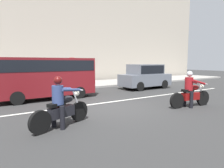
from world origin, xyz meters
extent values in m
plane|color=#2C2C2C|center=(0.00, 0.00, 0.00)|extent=(80.00, 80.00, 0.00)
cube|color=gray|center=(0.00, 8.00, 0.07)|extent=(40.00, 4.40, 0.14)
cube|color=#A89E8E|center=(0.00, 11.40, 5.56)|extent=(40.00, 1.40, 11.12)
cube|color=silver|center=(0.81, 0.90, 0.00)|extent=(18.00, 0.14, 0.01)
cylinder|color=black|center=(-2.01, -1.14, 0.33)|extent=(0.66, 0.35, 0.67)
cylinder|color=black|center=(-3.40, -1.68, 0.33)|extent=(0.66, 0.35, 0.67)
cylinder|color=silver|center=(-2.12, -1.19, 0.71)|extent=(0.37, 0.19, 0.82)
cube|color=black|center=(-2.70, -1.41, 0.47)|extent=(0.86, 0.56, 0.32)
ellipsoid|color=black|center=(-2.50, -1.33, 0.82)|extent=(0.53, 0.40, 0.22)
cube|color=black|center=(-2.87, -1.48, 0.72)|extent=(0.57, 0.41, 0.10)
cylinder|color=silver|center=(-2.18, -1.21, 1.09)|extent=(0.29, 0.67, 0.04)
sphere|color=silver|center=(-2.10, -1.18, 0.95)|extent=(0.17, 0.17, 0.17)
cylinder|color=silver|center=(-3.04, -1.37, 0.35)|extent=(0.68, 0.32, 0.07)
cylinder|color=black|center=(-2.76, -1.65, 0.35)|extent=(0.19, 0.19, 0.70)
cylinder|color=black|center=(-2.91, -1.28, 0.35)|extent=(0.19, 0.19, 0.70)
cylinder|color=navy|center=(-2.82, -1.46, 1.00)|extent=(0.44, 0.44, 0.56)
cylinder|color=navy|center=(-2.42, -1.54, 1.13)|extent=(0.68, 0.34, 0.17)
cylinder|color=navy|center=(-2.58, -1.13, 1.13)|extent=(0.68, 0.34, 0.17)
sphere|color=tan|center=(-2.80, -1.45, 1.40)|extent=(0.20, 0.20, 0.20)
sphere|color=#510F0F|center=(-2.80, -1.45, 1.43)|extent=(0.25, 0.25, 0.25)
cylinder|color=black|center=(3.67, -2.00, 0.34)|extent=(0.68, 0.23, 0.67)
cylinder|color=black|center=(2.18, -1.76, 0.34)|extent=(0.68, 0.23, 0.67)
cylinder|color=silver|center=(3.55, -1.98, 0.68)|extent=(0.35, 0.11, 0.74)
cube|color=maroon|center=(2.93, -1.88, 0.48)|extent=(0.87, 0.41, 0.32)
ellipsoid|color=maroon|center=(3.14, -1.92, 0.84)|extent=(0.51, 0.31, 0.22)
cube|color=black|center=(2.75, -1.85, 0.74)|extent=(0.55, 0.32, 0.10)
cylinder|color=silver|center=(3.50, -1.97, 1.02)|extent=(0.15, 0.70, 0.04)
sphere|color=silver|center=(3.57, -1.99, 0.88)|extent=(0.17, 0.17, 0.17)
cylinder|color=silver|center=(2.66, -1.68, 0.36)|extent=(0.70, 0.18, 0.07)
cylinder|color=black|center=(2.76, -2.06, 0.36)|extent=(0.17, 0.17, 0.72)
cylinder|color=black|center=(2.82, -1.66, 0.36)|extent=(0.17, 0.17, 0.72)
cylinder|color=maroon|center=(2.81, -1.86, 1.03)|extent=(0.39, 0.39, 0.57)
cylinder|color=maroon|center=(3.12, -2.14, 1.11)|extent=(0.72, 0.20, 0.27)
cylinder|color=maroon|center=(3.19, -1.70, 1.11)|extent=(0.72, 0.20, 0.27)
sphere|color=tan|center=(2.83, -1.87, 1.43)|extent=(0.20, 0.20, 0.20)
sphere|color=#B7B7BC|center=(2.83, -1.87, 1.46)|extent=(0.25, 0.25, 0.25)
cube|color=maroon|center=(-1.89, 3.55, 1.21)|extent=(4.95, 1.90, 1.94)
cube|color=black|center=(-1.89, 3.55, 1.78)|extent=(4.80, 1.93, 0.56)
cylinder|color=black|center=(-0.36, 3.55, 0.32)|extent=(0.64, 1.96, 0.64)
cylinder|color=black|center=(-3.43, 3.55, 0.32)|extent=(0.64, 1.96, 0.64)
cube|color=slate|center=(5.35, 3.66, 0.66)|extent=(3.86, 1.70, 0.84)
cube|color=slate|center=(5.35, 3.66, 1.44)|extent=(2.40, 1.56, 0.72)
cube|color=black|center=(5.35, 3.66, 1.44)|extent=(2.20, 1.59, 0.58)
cylinder|color=black|center=(6.55, 3.66, 0.32)|extent=(0.64, 1.76, 0.64)
cylinder|color=black|center=(4.15, 3.66, 0.32)|extent=(0.64, 1.76, 0.64)
cylinder|color=gray|center=(1.37, 8.08, 1.25)|extent=(0.08, 0.08, 2.22)
cube|color=red|center=(1.37, 8.05, 2.11)|extent=(0.44, 0.03, 0.44)
camera|label=1|loc=(-4.54, -7.05, 1.97)|focal=31.08mm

